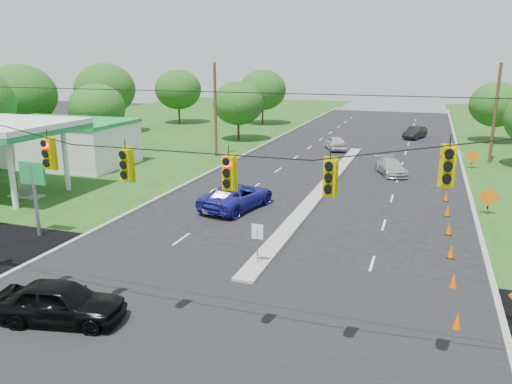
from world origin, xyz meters
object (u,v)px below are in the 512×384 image
at_px(white_sedan, 226,199).
at_px(blue_pickup, 237,196).
at_px(gas_station, 52,140).
at_px(black_sedan, 61,302).

height_order(white_sedan, blue_pickup, blue_pickup).
distance_m(gas_station, blue_pickup, 20.34).
height_order(gas_station, white_sedan, gas_station).
xyz_separation_m(white_sedan, blue_pickup, (0.53, 0.51, 0.11)).
relative_size(black_sedan, blue_pickup, 0.80).
bearing_deg(black_sedan, gas_station, 29.25).
relative_size(black_sedan, white_sedan, 1.11).
height_order(black_sedan, blue_pickup, blue_pickup).
xyz_separation_m(gas_station, blue_pickup, (19.39, -5.86, -1.77)).
relative_size(gas_station, black_sedan, 4.23).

